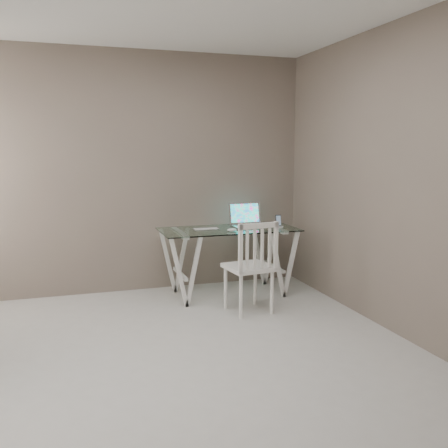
% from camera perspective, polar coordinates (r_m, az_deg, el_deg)
% --- Properties ---
extents(room, '(4.50, 4.52, 2.71)m').
position_cam_1_polar(room, '(3.49, -6.81, 10.14)').
color(room, '#B6B4AE').
rests_on(room, ground).
extents(desk, '(1.50, 0.70, 0.75)m').
position_cam_1_polar(desk, '(5.56, 0.52, -4.25)').
color(desk, silver).
rests_on(desk, ground).
extents(chair, '(0.47, 0.47, 0.93)m').
position_cam_1_polar(chair, '(4.90, 3.25, -4.48)').
color(chair, white).
rests_on(chair, ground).
extents(laptop, '(0.38, 0.32, 0.26)m').
position_cam_1_polar(laptop, '(5.68, 2.69, 0.39)').
color(laptop, silver).
rests_on(laptop, desk).
extents(keyboard, '(0.28, 0.12, 0.01)m').
position_cam_1_polar(keyboard, '(5.46, -2.05, -0.58)').
color(keyboard, silver).
rests_on(keyboard, desk).
extents(mouse, '(0.11, 0.06, 0.03)m').
position_cam_1_polar(mouse, '(5.32, 0.90, -0.68)').
color(mouse, white).
rests_on(mouse, desk).
extents(phone_dock, '(0.08, 0.08, 0.14)m').
position_cam_1_polar(phone_dock, '(5.61, 6.25, -0.00)').
color(phone_dock, white).
rests_on(phone_dock, desk).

